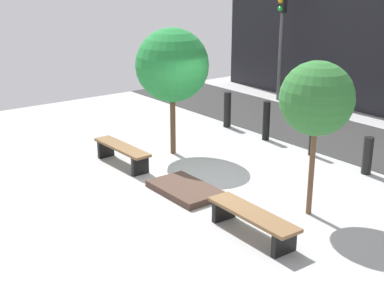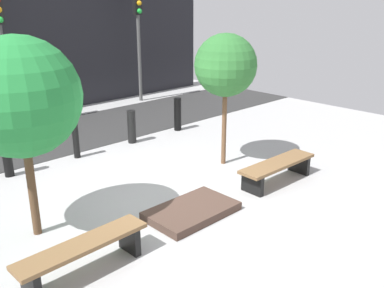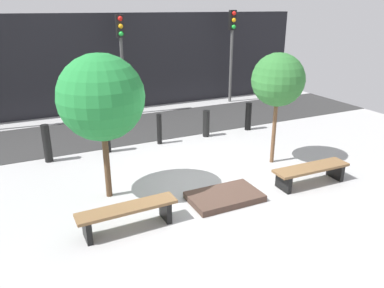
{
  "view_description": "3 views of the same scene",
  "coord_description": "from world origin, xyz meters",
  "px_view_note": "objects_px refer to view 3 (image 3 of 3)",
  "views": [
    {
      "loc": [
        8.14,
        -6.78,
        4.34
      ],
      "look_at": [
        -0.23,
        -0.41,
        0.92
      ],
      "focal_mm": 50.0,
      "sensor_mm": 36.0,
      "label": 1
    },
    {
      "loc": [
        -4.56,
        -5.52,
        3.54
      ],
      "look_at": [
        0.48,
        -0.27,
        1.05
      ],
      "focal_mm": 40.0,
      "sensor_mm": 36.0,
      "label": 2
    },
    {
      "loc": [
        -3.73,
        -6.9,
        3.92
      ],
      "look_at": [
        -0.55,
        -0.3,
        1.21
      ],
      "focal_mm": 35.0,
      "sensor_mm": 36.0,
      "label": 3
    }
  ],
  "objects_px": {
    "bench_left": "(128,213)",
    "bollard_right": "(206,124)",
    "bollard_left": "(106,135)",
    "traffic_light_mid_east": "(232,40)",
    "traffic_light_mid_west": "(121,47)",
    "bench_right": "(311,171)",
    "planter_bed": "(225,197)",
    "bollard_far_right": "(248,116)",
    "tree_behind_left_bench": "(101,98)",
    "bollard_center": "(159,129)",
    "bollard_far_left": "(47,143)",
    "tree_behind_right_bench": "(278,80)"
  },
  "relations": [
    {
      "from": "bench_left",
      "to": "bollard_right",
      "type": "bearing_deg",
      "value": 45.7
    },
    {
      "from": "bollard_left",
      "to": "traffic_light_mid_east",
      "type": "height_order",
      "value": "traffic_light_mid_east"
    },
    {
      "from": "traffic_light_mid_west",
      "to": "bench_right",
      "type": "bearing_deg",
      "value": -74.19
    },
    {
      "from": "planter_bed",
      "to": "traffic_light_mid_east",
      "type": "distance_m",
      "value": 9.24
    },
    {
      "from": "bench_left",
      "to": "traffic_light_mid_east",
      "type": "bearing_deg",
      "value": 46.91
    },
    {
      "from": "bollard_left",
      "to": "traffic_light_mid_east",
      "type": "distance_m",
      "value": 7.56
    },
    {
      "from": "bollard_far_right",
      "to": "traffic_light_mid_east",
      "type": "xyz_separation_m",
      "value": [
        1.51,
        3.67,
        2.14
      ]
    },
    {
      "from": "tree_behind_left_bench",
      "to": "bollard_center",
      "type": "xyz_separation_m",
      "value": [
        2.19,
        2.62,
        -1.73
      ]
    },
    {
      "from": "bollard_far_left",
      "to": "bench_left",
      "type": "bearing_deg",
      "value": -76.48
    },
    {
      "from": "bench_left",
      "to": "tree_behind_right_bench",
      "type": "height_order",
      "value": "tree_behind_right_bench"
    },
    {
      "from": "bench_right",
      "to": "tree_behind_left_bench",
      "type": "bearing_deg",
      "value": 163.11
    },
    {
      "from": "tree_behind_right_bench",
      "to": "bench_right",
      "type": "bearing_deg",
      "value": -90.0
    },
    {
      "from": "tree_behind_left_bench",
      "to": "bollard_left",
      "type": "xyz_separation_m",
      "value": [
        0.61,
        2.62,
        -1.68
      ]
    },
    {
      "from": "bench_left",
      "to": "bench_right",
      "type": "bearing_deg",
      "value": -1.48
    },
    {
      "from": "bollard_left",
      "to": "bollard_center",
      "type": "bearing_deg",
      "value": 0.0
    },
    {
      "from": "traffic_light_mid_west",
      "to": "traffic_light_mid_east",
      "type": "distance_m",
      "value": 4.69
    },
    {
      "from": "bollard_far_left",
      "to": "bench_right",
      "type": "bearing_deg",
      "value": -37.23
    },
    {
      "from": "bollard_far_left",
      "to": "tree_behind_right_bench",
      "type": "bearing_deg",
      "value": -26.04
    },
    {
      "from": "planter_bed",
      "to": "bollard_left",
      "type": "bearing_deg",
      "value": 112.25
    },
    {
      "from": "bollard_far_left",
      "to": "bollard_center",
      "type": "height_order",
      "value": "bollard_far_left"
    },
    {
      "from": "tree_behind_left_bench",
      "to": "bollard_far_right",
      "type": "distance_m",
      "value": 6.22
    },
    {
      "from": "tree_behind_left_bench",
      "to": "bollard_far_right",
      "type": "bearing_deg",
      "value": 26.04
    },
    {
      "from": "bollard_right",
      "to": "traffic_light_mid_east",
      "type": "bearing_deg",
      "value": 49.79
    },
    {
      "from": "tree_behind_left_bench",
      "to": "bollard_far_right",
      "type": "height_order",
      "value": "tree_behind_left_bench"
    },
    {
      "from": "bench_left",
      "to": "bollard_far_right",
      "type": "bearing_deg",
      "value": 35.76
    },
    {
      "from": "planter_bed",
      "to": "traffic_light_mid_east",
      "type": "relative_size",
      "value": 0.41
    },
    {
      "from": "bench_left",
      "to": "bollard_far_left",
      "type": "height_order",
      "value": "bollard_far_left"
    },
    {
      "from": "bench_right",
      "to": "bollard_center",
      "type": "xyz_separation_m",
      "value": [
        -2.19,
        4.08,
        0.14
      ]
    },
    {
      "from": "tree_behind_right_bench",
      "to": "bollard_left",
      "type": "bearing_deg",
      "value": 145.25
    },
    {
      "from": "bench_left",
      "to": "bollard_left",
      "type": "xyz_separation_m",
      "value": [
        0.61,
        4.08,
        0.18
      ]
    },
    {
      "from": "bench_left",
      "to": "bollard_center",
      "type": "bearing_deg",
      "value": 60.26
    },
    {
      "from": "tree_behind_right_bench",
      "to": "bollard_left",
      "type": "height_order",
      "value": "tree_behind_right_bench"
    },
    {
      "from": "traffic_light_mid_east",
      "to": "bench_left",
      "type": "bearing_deg",
      "value": -131.61
    },
    {
      "from": "tree_behind_right_bench",
      "to": "traffic_light_mid_east",
      "type": "xyz_separation_m",
      "value": [
        2.49,
        6.29,
        0.4
      ]
    },
    {
      "from": "bench_left",
      "to": "bollard_far_right",
      "type": "distance_m",
      "value": 6.74
    },
    {
      "from": "bench_left",
      "to": "tree_behind_left_bench",
      "type": "distance_m",
      "value": 2.36
    },
    {
      "from": "bollard_far_left",
      "to": "bollard_far_right",
      "type": "height_order",
      "value": "bollard_far_left"
    },
    {
      "from": "planter_bed",
      "to": "bollard_far_right",
      "type": "height_order",
      "value": "bollard_far_right"
    },
    {
      "from": "planter_bed",
      "to": "traffic_light_mid_east",
      "type": "bearing_deg",
      "value": 58.15
    },
    {
      "from": "bollard_center",
      "to": "traffic_light_mid_west",
      "type": "xyz_separation_m",
      "value": [
        0.0,
        3.67,
        2.05
      ]
    },
    {
      "from": "bollard_left",
      "to": "bollard_right",
      "type": "relative_size",
      "value": 1.22
    },
    {
      "from": "tree_behind_left_bench",
      "to": "bollard_far_right",
      "type": "relative_size",
      "value": 3.36
    },
    {
      "from": "tree_behind_left_bench",
      "to": "traffic_light_mid_east",
      "type": "relative_size",
      "value": 0.82
    },
    {
      "from": "bollard_far_left",
      "to": "bollard_center",
      "type": "xyz_separation_m",
      "value": [
        3.17,
        0.0,
        -0.05
      ]
    },
    {
      "from": "bench_right",
      "to": "bollard_far_left",
      "type": "xyz_separation_m",
      "value": [
        -5.37,
        4.08,
        0.19
      ]
    },
    {
      "from": "traffic_light_mid_west",
      "to": "planter_bed",
      "type": "bearing_deg",
      "value": -90.0
    },
    {
      "from": "tree_behind_right_bench",
      "to": "tree_behind_left_bench",
      "type": "bearing_deg",
      "value": 180.0
    },
    {
      "from": "bench_right",
      "to": "bollard_center",
      "type": "distance_m",
      "value": 4.63
    },
    {
      "from": "bollard_center",
      "to": "bench_right",
      "type": "bearing_deg",
      "value": -61.73
    },
    {
      "from": "planter_bed",
      "to": "bollard_left",
      "type": "xyz_separation_m",
      "value": [
        -1.59,
        3.88,
        0.45
      ]
    }
  ]
}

